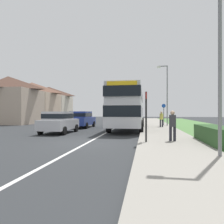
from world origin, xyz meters
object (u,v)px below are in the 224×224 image
object	(u,v)px
parked_car_silver	(59,121)
parked_car_blue	(82,119)
pedestrian_at_stop	(173,124)
cycle_route_sign	(164,114)
double_decker_bus	(128,106)
street_lamp_near	(216,42)
pedestrian_walking_away	(161,118)
bus_stop_sign	(146,113)
street_lamp_mid	(166,91)

from	to	relation	value
parked_car_silver	parked_car_blue	bearing A→B (deg)	90.10
pedestrian_at_stop	cycle_route_sign	size ratio (longest dim) A/B	0.66
double_decker_bus	street_lamp_near	xyz separation A→B (m)	(3.90, -10.87, 1.80)
parked_car_blue	double_decker_bus	bearing A→B (deg)	-21.29
parked_car_silver	parked_car_blue	distance (m)	5.57
double_decker_bus	street_lamp_near	bearing A→B (deg)	-70.26
pedestrian_walking_away	parked_car_silver	bearing A→B (deg)	-141.70
bus_stop_sign	cycle_route_sign	bearing A→B (deg)	81.47
parked_car_blue	cycle_route_sign	size ratio (longest dim) A/B	1.76
pedestrian_at_stop	parked_car_blue	bearing A→B (deg)	129.73
pedestrian_at_stop	street_lamp_near	distance (m)	4.61
parked_car_blue	street_lamp_mid	distance (m)	9.63
parked_car_silver	pedestrian_walking_away	size ratio (longest dim) A/B	2.36
street_lamp_mid	bus_stop_sign	bearing A→B (deg)	-99.82
pedestrian_walking_away	pedestrian_at_stop	bearing A→B (deg)	-91.27
pedestrian_at_stop	street_lamp_near	xyz separation A→B (m)	(0.99, -3.39, 2.97)
cycle_route_sign	pedestrian_at_stop	bearing A→B (deg)	-93.05
parked_car_silver	parked_car_blue	xyz separation A→B (m)	(-0.01, 5.57, 0.01)
cycle_route_sign	bus_stop_sign	bearing A→B (deg)	-98.53
double_decker_bus	bus_stop_sign	bearing A→B (deg)	-78.90
cycle_route_sign	street_lamp_near	size ratio (longest dim) A/B	0.37
parked_car_blue	street_lamp_mid	size ratio (longest dim) A/B	0.66
pedestrian_at_stop	parked_car_silver	bearing A→B (deg)	153.90
parked_car_blue	parked_car_silver	bearing A→B (deg)	-89.90
double_decker_bus	pedestrian_at_stop	xyz separation A→B (m)	(2.90, -7.48, -1.17)
bus_stop_sign	street_lamp_near	distance (m)	4.39
parked_car_blue	street_lamp_mid	world-z (taller)	street_lamp_mid
double_decker_bus	street_lamp_mid	world-z (taller)	street_lamp_mid
cycle_route_sign	street_lamp_mid	bearing A→B (deg)	-72.55
street_lamp_near	pedestrian_walking_away	bearing A→B (deg)	93.25
street_lamp_mid	parked_car_silver	bearing A→B (deg)	-135.74
pedestrian_at_stop	pedestrian_walking_away	world-z (taller)	same
street_lamp_near	parked_car_blue	bearing A→B (deg)	124.55
double_decker_bus	street_lamp_near	world-z (taller)	street_lamp_near
pedestrian_walking_away	bus_stop_sign	bearing A→B (deg)	-98.28
cycle_route_sign	street_lamp_near	xyz separation A→B (m)	(0.31, -16.31, 2.51)
pedestrian_at_stop	street_lamp_near	bearing A→B (deg)	-73.65
pedestrian_at_stop	street_lamp_mid	distance (m)	12.65
double_decker_bus	street_lamp_mid	size ratio (longest dim) A/B	1.46
parked_car_blue	bus_stop_sign	xyz separation A→B (m)	(6.47, -9.93, 0.63)
street_lamp_mid	cycle_route_sign	bearing A→B (deg)	107.45
bus_stop_sign	parked_car_silver	bearing A→B (deg)	145.98
pedestrian_walking_away	cycle_route_sign	size ratio (longest dim) A/B	0.66
parked_car_silver	pedestrian_walking_away	bearing A→B (deg)	38.30
parked_car_blue	cycle_route_sign	xyz separation A→B (m)	(8.49, 3.53, 0.51)
parked_car_silver	street_lamp_mid	size ratio (longest dim) A/B	0.59
bus_stop_sign	cycle_route_sign	distance (m)	13.61
double_decker_bus	street_lamp_mid	xyz separation A→B (m)	(3.79, 4.80, 1.74)
parked_car_blue	bus_stop_sign	world-z (taller)	bus_stop_sign
parked_car_blue	street_lamp_near	xyz separation A→B (m)	(8.80, -12.78, 3.03)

